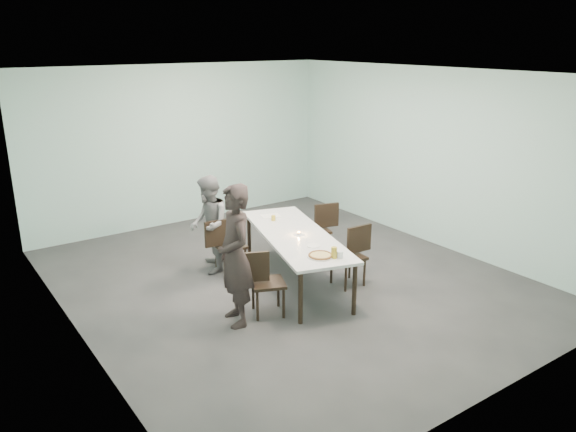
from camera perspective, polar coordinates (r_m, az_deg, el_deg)
ground at (r=8.42m, az=-0.00°, el=-6.50°), size 7.00×7.00×0.00m
room_shell at (r=7.81m, az=-0.00°, el=7.19°), size 6.02×7.02×3.01m
table at (r=8.10m, az=0.77°, el=-2.19°), size 1.59×2.75×0.75m
chair_near_left at (r=7.24m, az=-2.68°, el=-6.36°), size 0.65×0.55×0.87m
chair_far_left at (r=8.52m, az=-6.39°, el=-2.67°), size 0.63×0.46×0.87m
chair_near_right at (r=8.17m, az=6.60°, el=-3.58°), size 0.62×0.44×0.87m
chair_far_right at (r=9.21m, az=3.29°, el=-1.00°), size 0.65×0.52×0.87m
diner_near at (r=6.91m, az=-5.40°, el=-4.04°), size 0.56×0.73×1.80m
diner_far at (r=8.57m, az=-8.03°, el=-0.86°), size 0.82×0.90×1.49m
pizza at (r=7.25m, az=3.32°, el=-4.02°), size 0.34×0.34×0.04m
side_plate at (r=7.62m, az=2.60°, el=-3.04°), size 0.18×0.18×0.01m
beer_glass at (r=7.20m, az=4.70°, el=-3.74°), size 0.08×0.08×0.15m
water_tumbler at (r=7.23m, az=5.30°, el=-3.93°), size 0.08×0.08×0.09m
tealight at (r=8.03m, az=1.11°, el=-1.80°), size 0.06×0.06×0.05m
amber_tumbler at (r=8.66m, az=-1.49°, el=-0.21°), size 0.07×0.07×0.08m
menu at (r=8.88m, az=-1.78°, el=0.02°), size 0.35×0.29×0.01m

